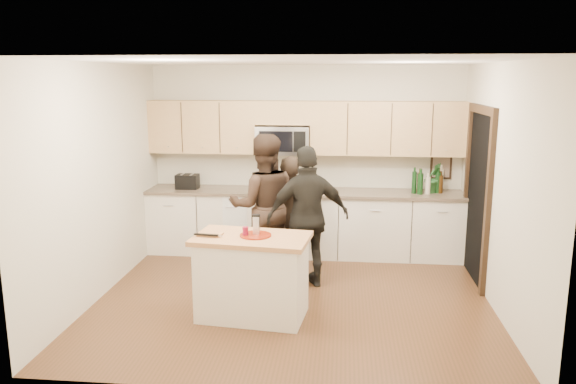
# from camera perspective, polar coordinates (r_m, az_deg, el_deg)

# --- Properties ---
(floor) EXTENTS (4.50, 4.50, 0.00)m
(floor) POSITION_cam_1_polar(r_m,az_deg,el_deg) (6.68, 0.52, -10.72)
(floor) COLOR #54301D
(floor) RESTS_ON ground
(room_shell) EXTENTS (4.52, 4.02, 2.71)m
(room_shell) POSITION_cam_1_polar(r_m,az_deg,el_deg) (6.22, 0.55, 4.17)
(room_shell) COLOR beige
(room_shell) RESTS_ON ground
(back_cabinetry) EXTENTS (4.50, 0.66, 0.94)m
(back_cabinetry) POSITION_cam_1_polar(r_m,az_deg,el_deg) (8.13, 1.61, -3.09)
(back_cabinetry) COLOR silver
(back_cabinetry) RESTS_ON ground
(upper_cabinetry) EXTENTS (4.50, 0.33, 0.75)m
(upper_cabinetry) POSITION_cam_1_polar(r_m,az_deg,el_deg) (8.03, 1.98, 6.68)
(upper_cabinetry) COLOR tan
(upper_cabinetry) RESTS_ON ground
(microwave) EXTENTS (0.76, 0.41, 0.40)m
(microwave) POSITION_cam_1_polar(r_m,az_deg,el_deg) (8.04, -0.50, 5.31)
(microwave) COLOR silver
(microwave) RESTS_ON ground
(doorway) EXTENTS (0.06, 1.25, 2.20)m
(doorway) POSITION_cam_1_polar(r_m,az_deg,el_deg) (7.37, 18.73, 0.22)
(doorway) COLOR black
(doorway) RESTS_ON ground
(framed_picture) EXTENTS (0.30, 0.03, 0.38)m
(framed_picture) POSITION_cam_1_polar(r_m,az_deg,el_deg) (8.35, 15.28, 2.57)
(framed_picture) COLOR black
(framed_picture) RESTS_ON ground
(dish_towel) EXTENTS (0.34, 0.60, 0.48)m
(dish_towel) POSITION_cam_1_polar(r_m,az_deg,el_deg) (7.99, -5.29, -0.96)
(dish_towel) COLOR white
(dish_towel) RESTS_ON ground
(island) EXTENTS (1.27, 0.83, 0.90)m
(island) POSITION_cam_1_polar(r_m,az_deg,el_deg) (6.05, -3.66, -8.55)
(island) COLOR silver
(island) RESTS_ON ground
(red_plate) EXTENTS (0.33, 0.33, 0.02)m
(red_plate) POSITION_cam_1_polar(r_m,az_deg,el_deg) (5.92, -3.31, -4.40)
(red_plate) COLOR maroon
(red_plate) RESTS_ON island
(box_grater) EXTENTS (0.08, 0.06, 0.21)m
(box_grater) POSITION_cam_1_polar(r_m,az_deg,el_deg) (5.91, -3.25, -3.27)
(box_grater) COLOR silver
(box_grater) RESTS_ON red_plate
(drink_glass) EXTENTS (0.06, 0.06, 0.10)m
(drink_glass) POSITION_cam_1_polar(r_m,az_deg,el_deg) (5.90, -4.35, -4.03)
(drink_glass) COLOR maroon
(drink_glass) RESTS_ON island
(cutting_board) EXTENTS (0.26, 0.20, 0.02)m
(cutting_board) POSITION_cam_1_polar(r_m,az_deg,el_deg) (6.00, -7.90, -4.27)
(cutting_board) COLOR #B8814C
(cutting_board) RESTS_ON island
(tongs) EXTENTS (0.26, 0.06, 0.02)m
(tongs) POSITION_cam_1_polar(r_m,az_deg,el_deg) (5.92, -8.32, -4.32)
(tongs) COLOR black
(tongs) RESTS_ON cutting_board
(knife) EXTENTS (0.21, 0.05, 0.01)m
(knife) POSITION_cam_1_polar(r_m,az_deg,el_deg) (5.91, -7.64, -4.40)
(knife) COLOR silver
(knife) RESTS_ON cutting_board
(toaster) EXTENTS (0.32, 0.22, 0.21)m
(toaster) POSITION_cam_1_polar(r_m,az_deg,el_deg) (8.27, -10.19, 1.06)
(toaster) COLOR black
(toaster) RESTS_ON back_cabinetry
(bottle_cluster) EXTENTS (0.46, 0.28, 0.38)m
(bottle_cluster) POSITION_cam_1_polar(r_m,az_deg,el_deg) (8.06, 14.13, 1.10)
(bottle_cluster) COLOR black
(bottle_cluster) RESTS_ON back_cabinetry
(orchid) EXTENTS (0.29, 0.26, 0.43)m
(orchid) POSITION_cam_1_polar(r_m,az_deg,el_deg) (8.09, 14.50, 1.42)
(orchid) COLOR #29662D
(orchid) RESTS_ON back_cabinetry
(woman_left) EXTENTS (0.67, 0.61, 1.54)m
(woman_left) POSITION_cam_1_polar(r_m,az_deg,el_deg) (7.39, 0.34, -2.21)
(woman_left) COLOR black
(woman_left) RESTS_ON ground
(woman_center) EXTENTS (1.02, 0.87, 1.84)m
(woman_center) POSITION_cam_1_polar(r_m,az_deg,el_deg) (7.16, -2.49, -1.42)
(woman_center) COLOR black
(woman_center) RESTS_ON ground
(woman_right) EXTENTS (1.10, 0.70, 1.74)m
(woman_right) POSITION_cam_1_polar(r_m,az_deg,el_deg) (6.80, 2.05, -2.59)
(woman_right) COLOR black
(woman_right) RESTS_ON ground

